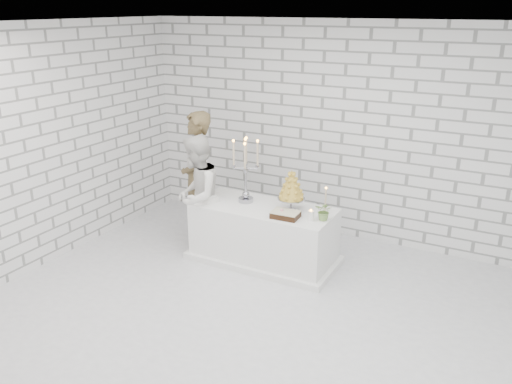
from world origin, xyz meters
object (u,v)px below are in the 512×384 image
at_px(cake_table, 264,234).
at_px(bride, 197,196).
at_px(groom, 198,178).
at_px(croquembouche, 291,190).
at_px(candelabra, 246,170).

distance_m(cake_table, bride, 1.00).
bearing_deg(groom, croquembouche, 48.08).
height_order(groom, candelabra, groom).
xyz_separation_m(bride, croquembouche, (1.23, 0.25, 0.21)).
xyz_separation_m(cake_table, croquembouche, (0.36, 0.04, 0.64)).
bearing_deg(cake_table, groom, 171.76).
distance_m(cake_table, groom, 1.24).
xyz_separation_m(groom, croquembouche, (1.47, -0.12, 0.09)).
height_order(bride, croquembouche, bride).
bearing_deg(groom, cake_table, 44.49).
height_order(cake_table, bride, bride).
bearing_deg(croquembouche, candelabra, 178.95).
height_order(cake_table, candelabra, candelabra).
relative_size(cake_table, croquembouche, 3.40).
xyz_separation_m(candelabra, croquembouche, (0.65, -0.01, -0.16)).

